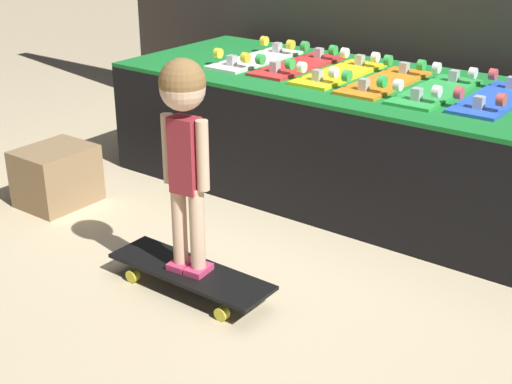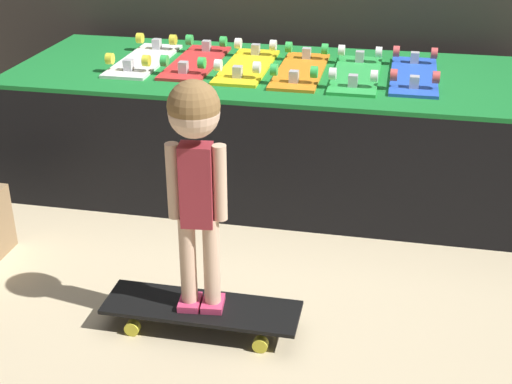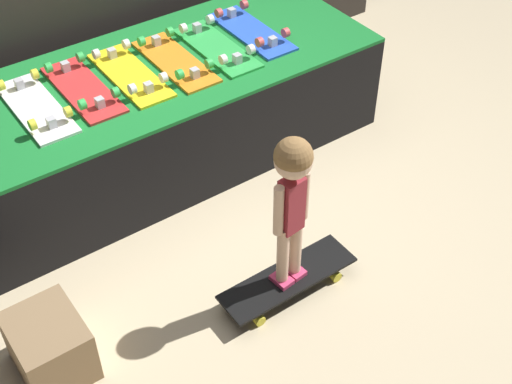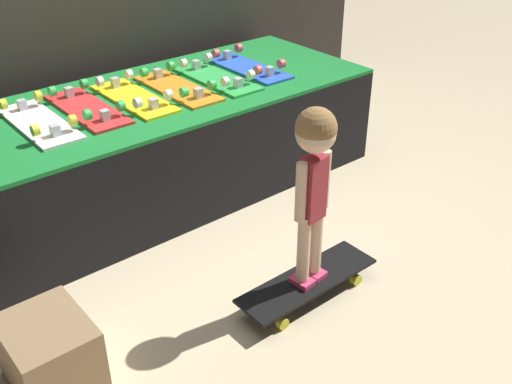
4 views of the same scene
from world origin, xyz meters
TOP-DOWN VIEW (x-y plane):
  - ground_plane at (0.00, 0.00)m, footprint 16.00×16.00m
  - display_rack at (0.00, 0.54)m, footprint 2.45×0.95m
  - skateboard_white_on_rack at (-0.65, 0.55)m, footprint 0.21×0.61m
  - skateboard_red_on_rack at (-0.39, 0.57)m, footprint 0.21×0.61m
  - skateboard_yellow_on_rack at (-0.13, 0.55)m, footprint 0.21×0.61m
  - skateboard_orange_on_rack at (0.13, 0.52)m, footprint 0.21×0.61m
  - skateboard_green_on_rack at (0.39, 0.51)m, footprint 0.21×0.61m
  - skateboard_blue_on_rack at (0.65, 0.55)m, footprint 0.21×0.61m
  - skateboard_on_floor at (-0.02, -0.70)m, footprint 0.69×0.20m
  - child at (-0.02, -0.70)m, footprint 0.19×0.16m
  - storage_box at (-1.10, -0.46)m, footprint 0.29×0.35m

SIDE VIEW (x-z plane):
  - ground_plane at x=0.00m, z-range 0.00..0.00m
  - skateboard_on_floor at x=-0.02m, z-range 0.03..0.12m
  - storage_box at x=-1.10m, z-range 0.00..0.28m
  - display_rack at x=0.00m, z-range 0.00..0.59m
  - skateboard_white_on_rack at x=-0.65m, z-range 0.56..0.65m
  - skateboard_red_on_rack at x=-0.39m, z-range 0.56..0.65m
  - skateboard_yellow_on_rack at x=-0.13m, z-range 0.56..0.65m
  - skateboard_orange_on_rack at x=0.13m, z-range 0.56..0.65m
  - skateboard_green_on_rack at x=0.39m, z-range 0.56..0.65m
  - skateboard_blue_on_rack at x=0.65m, z-range 0.56..0.65m
  - child at x=-0.02m, z-range 0.25..1.06m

